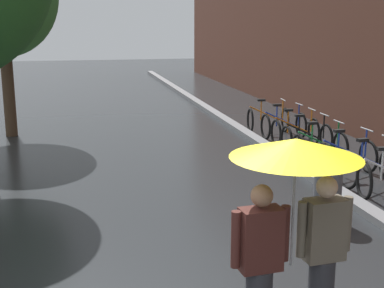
% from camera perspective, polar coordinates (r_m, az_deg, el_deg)
% --- Properties ---
extents(kerb_strip, '(0.30, 36.00, 0.12)m').
position_cam_1_polar(kerb_strip, '(15.61, 4.95, 1.74)').
color(kerb_strip, slate).
rests_on(kerb_strip, ground).
extents(parked_bicycle_1, '(1.16, 0.83, 0.96)m').
position_cam_1_polar(parked_bicycle_1, '(10.74, 18.52, -2.39)').
color(parked_bicycle_1, black).
rests_on(parked_bicycle_1, ground).
extents(parked_bicycle_2, '(1.09, 0.72, 0.96)m').
position_cam_1_polar(parked_bicycle_2, '(11.43, 16.25, -1.31)').
color(parked_bicycle_2, black).
rests_on(parked_bicycle_2, ground).
extents(parked_bicycle_3, '(1.09, 0.71, 0.96)m').
position_cam_1_polar(parked_bicycle_3, '(12.14, 13.56, -0.33)').
color(parked_bicycle_3, black).
rests_on(parked_bicycle_3, ground).
extents(parked_bicycle_4, '(1.09, 0.71, 0.96)m').
position_cam_1_polar(parked_bicycle_4, '(13.01, 12.21, 0.63)').
color(parked_bicycle_4, black).
rests_on(parked_bicycle_4, ground).
extents(parked_bicycle_5, '(1.09, 0.72, 0.96)m').
position_cam_1_polar(parked_bicycle_5, '(13.75, 11.01, 1.34)').
color(parked_bicycle_5, black).
rests_on(parked_bicycle_5, ground).
extents(parked_bicycle_6, '(1.08, 0.70, 0.96)m').
position_cam_1_polar(parked_bicycle_6, '(14.53, 9.80, 2.02)').
color(parked_bicycle_6, black).
rests_on(parked_bicycle_6, ground).
extents(parked_bicycle_7, '(1.15, 0.81, 0.96)m').
position_cam_1_polar(parked_bicycle_7, '(15.33, 8.14, 2.65)').
color(parked_bicycle_7, black).
rests_on(parked_bicycle_7, ground).
extents(couple_under_umbrella, '(1.26, 1.24, 2.06)m').
position_cam_1_polar(couple_under_umbrella, '(5.13, 10.90, -6.33)').
color(couple_under_umbrella, '#2D2D33').
rests_on(couple_under_umbrella, ground).
extents(litter_bin, '(0.44, 0.44, 0.85)m').
position_cam_1_polar(litter_bin, '(8.65, 14.31, -5.45)').
color(litter_bin, '#4C4C51').
rests_on(litter_bin, ground).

